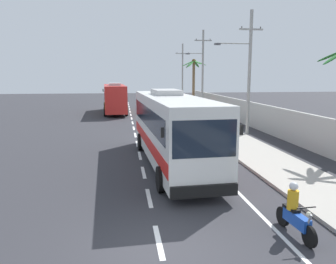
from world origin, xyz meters
TOP-DOWN VIEW (x-y plane):
  - ground_plane at (0.00, 0.00)m, footprint 160.00×160.00m
  - sidewalk_kerb at (6.80, 10.00)m, footprint 3.20×90.00m
  - lane_markings at (2.12, 14.67)m, footprint 3.72×71.00m
  - boundary_wall at (10.60, 14.00)m, footprint 0.24×60.00m
  - coach_bus_foreground at (1.55, 8.78)m, footprint 3.38×12.11m
  - coach_bus_far_lane at (-1.87, 33.37)m, footprint 3.25×10.84m
  - motorcycle_beside_bus at (3.96, 0.40)m, footprint 0.56×1.96m
  - pedestrian_near_kerb at (6.53, 20.95)m, footprint 0.36×0.36m
  - utility_pole_mid at (8.51, 16.36)m, footprint 3.67×0.24m
  - utility_pole_far at (8.41, 30.77)m, footprint 3.06×0.24m
  - utility_pole_distant at (8.65, 45.18)m, footprint 2.29×0.24m
  - palm_nearest at (8.63, 36.51)m, footprint 3.38×3.10m

SIDE VIEW (x-z plane):
  - ground_plane at x=0.00m, z-range 0.00..0.00m
  - lane_markings at x=2.12m, z-range 0.00..0.01m
  - sidewalk_kerb at x=6.80m, z-range 0.00..0.14m
  - motorcycle_beside_bus at x=3.96m, z-range -0.14..1.42m
  - pedestrian_near_kerb at x=6.53m, z-range 0.17..1.79m
  - boundary_wall at x=10.60m, z-range 0.00..2.23m
  - coach_bus_far_lane at x=-1.87m, z-range 0.07..3.77m
  - coach_bus_foreground at x=1.55m, z-range 0.08..3.90m
  - palm_nearest at x=8.63m, z-range 1.18..7.94m
  - utility_pole_distant at x=8.65m, z-range 0.19..9.71m
  - utility_pole_mid at x=8.51m, z-range 0.28..9.62m
  - utility_pole_far at x=8.41m, z-range 0.29..10.05m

